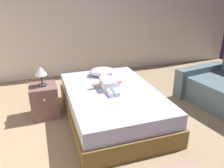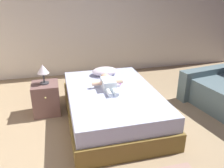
{
  "view_description": "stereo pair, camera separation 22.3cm",
  "coord_description": "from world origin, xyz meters",
  "px_view_note": "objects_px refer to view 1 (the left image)",
  "views": [
    {
      "loc": [
        -0.93,
        -2.07,
        1.83
      ],
      "look_at": [
        0.02,
        0.8,
        0.57
      ],
      "focal_mm": 36.21,
      "sensor_mm": 36.0,
      "label": 1
    },
    {
      "loc": [
        -0.72,
        -2.14,
        1.83
      ],
      "look_at": [
        0.02,
        0.8,
        0.57
      ],
      "focal_mm": 36.21,
      "sensor_mm": 36.0,
      "label": 2
    }
  ],
  "objects_px": {
    "bed": "(112,105)",
    "baby": "(107,83)",
    "toothbrush": "(118,82)",
    "lamp": "(41,72)",
    "nightstand": "(44,101)",
    "pillow": "(102,71)"
  },
  "relations": [
    {
      "from": "bed",
      "to": "toothbrush",
      "type": "height_order",
      "value": "toothbrush"
    },
    {
      "from": "pillow",
      "to": "toothbrush",
      "type": "relative_size",
      "value": 3.54
    },
    {
      "from": "bed",
      "to": "toothbrush",
      "type": "distance_m",
      "value": 0.39
    },
    {
      "from": "pillow",
      "to": "nightstand",
      "type": "distance_m",
      "value": 1.07
    },
    {
      "from": "pillow",
      "to": "baby",
      "type": "distance_m",
      "value": 0.54
    },
    {
      "from": "bed",
      "to": "pillow",
      "type": "distance_m",
      "value": 0.73
    },
    {
      "from": "nightstand",
      "to": "pillow",
      "type": "bearing_deg",
      "value": 13.19
    },
    {
      "from": "pillow",
      "to": "toothbrush",
      "type": "height_order",
      "value": "pillow"
    },
    {
      "from": "toothbrush",
      "to": "lamp",
      "type": "bearing_deg",
      "value": 170.81
    },
    {
      "from": "bed",
      "to": "baby",
      "type": "relative_size",
      "value": 3.17
    },
    {
      "from": "bed",
      "to": "baby",
      "type": "height_order",
      "value": "baby"
    },
    {
      "from": "nightstand",
      "to": "lamp",
      "type": "relative_size",
      "value": 1.65
    },
    {
      "from": "nightstand",
      "to": "bed",
      "type": "bearing_deg",
      "value": -23.96
    },
    {
      "from": "pillow",
      "to": "toothbrush",
      "type": "bearing_deg",
      "value": -72.02
    },
    {
      "from": "toothbrush",
      "to": "pillow",
      "type": "bearing_deg",
      "value": 107.98
    },
    {
      "from": "lamp",
      "to": "toothbrush",
      "type": "bearing_deg",
      "value": -9.19
    },
    {
      "from": "pillow",
      "to": "toothbrush",
      "type": "distance_m",
      "value": 0.44
    },
    {
      "from": "nightstand",
      "to": "lamp",
      "type": "xyz_separation_m",
      "value": [
        0.0,
        0.0,
        0.47
      ]
    },
    {
      "from": "baby",
      "to": "lamp",
      "type": "height_order",
      "value": "lamp"
    },
    {
      "from": "bed",
      "to": "baby",
      "type": "distance_m",
      "value": 0.33
    },
    {
      "from": "bed",
      "to": "baby",
      "type": "bearing_deg",
      "value": 105.46
    },
    {
      "from": "bed",
      "to": "pillow",
      "type": "height_order",
      "value": "pillow"
    }
  ]
}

